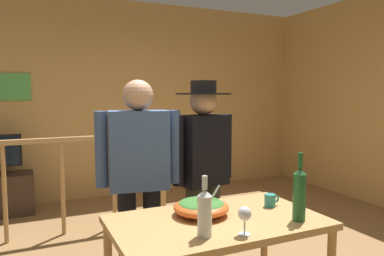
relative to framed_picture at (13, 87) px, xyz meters
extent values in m
cube|color=tan|center=(1.19, 0.06, -0.16)|extent=(6.31, 0.10, 2.78)
cube|color=#4FAE52|center=(0.00, 0.00, 0.00)|extent=(0.41, 0.03, 0.34)
cylinder|color=#B2844C|center=(-0.10, -1.25, -1.07)|extent=(0.04, 0.04, 0.97)
cylinder|color=#B2844C|center=(0.44, -1.25, -1.07)|extent=(0.04, 0.04, 0.97)
cylinder|color=#B2844C|center=(0.98, -1.25, -1.07)|extent=(0.04, 0.04, 0.97)
cylinder|color=#B2844C|center=(1.52, -1.25, -1.07)|extent=(0.04, 0.04, 0.97)
cube|color=#B2844C|center=(-0.10, -1.25, -0.56)|extent=(3.31, 0.07, 0.05)
cube|color=#B2844C|center=(1.52, -1.25, -1.02)|extent=(0.10, 0.10, 1.07)
cube|color=#B2844C|center=(1.09, -3.39, -0.82)|extent=(1.22, 0.72, 0.04)
cylinder|color=#B2844C|center=(1.66, -3.07, -1.20)|extent=(0.05, 0.05, 0.71)
ellipsoid|color=#DB5B23|center=(1.04, -3.29, -0.76)|extent=(0.33, 0.33, 0.09)
ellipsoid|color=#38702D|center=(1.04, -3.29, -0.73)|extent=(0.27, 0.27, 0.04)
cylinder|color=silver|center=(1.11, -3.29, -0.71)|extent=(0.12, 0.01, 0.17)
cylinder|color=silver|center=(1.10, -3.67, -0.80)|extent=(0.06, 0.06, 0.01)
cylinder|color=silver|center=(1.10, -3.67, -0.76)|extent=(0.01, 0.01, 0.08)
ellipsoid|color=silver|center=(1.10, -3.67, -0.69)|extent=(0.07, 0.07, 0.08)
cylinder|color=silver|center=(0.91, -3.60, -0.70)|extent=(0.08, 0.08, 0.21)
cone|color=silver|center=(0.91, -3.60, -0.57)|extent=(0.08, 0.08, 0.03)
cylinder|color=silver|center=(0.91, -3.60, -0.52)|extent=(0.03, 0.03, 0.07)
cylinder|color=#1E5628|center=(1.51, -3.61, -0.67)|extent=(0.07, 0.07, 0.27)
cone|color=#1E5628|center=(1.51, -3.61, -0.52)|extent=(0.07, 0.07, 0.03)
cylinder|color=#1E5628|center=(1.51, -3.61, -0.45)|extent=(0.03, 0.03, 0.09)
cylinder|color=teal|center=(1.51, -3.33, -0.76)|extent=(0.07, 0.07, 0.08)
torus|color=teal|center=(1.56, -3.33, -0.76)|extent=(0.05, 0.01, 0.05)
cylinder|color=black|center=(0.92, -2.71, -1.16)|extent=(0.13, 0.13, 0.79)
cylinder|color=black|center=(0.75, -2.68, -1.16)|extent=(0.13, 0.13, 0.79)
cube|color=#3D5684|center=(0.84, -2.69, -0.48)|extent=(0.45, 0.29, 0.56)
cylinder|color=#3D5684|center=(1.09, -2.74, -0.47)|extent=(0.09, 0.09, 0.53)
cylinder|color=#3D5684|center=(0.58, -2.65, -0.47)|extent=(0.09, 0.09, 0.53)
sphere|color=tan|center=(0.84, -2.69, -0.09)|extent=(0.22, 0.22, 0.22)
cylinder|color=#2D3323|center=(1.44, -2.68, -1.17)|extent=(0.13, 0.13, 0.77)
cylinder|color=#2D3323|center=(1.26, -2.71, -1.17)|extent=(0.13, 0.13, 0.77)
cube|color=black|center=(1.35, -2.69, -0.52)|extent=(0.39, 0.28, 0.54)
cylinder|color=black|center=(1.58, -2.65, -0.50)|extent=(0.09, 0.09, 0.52)
cylinder|color=black|center=(1.13, -2.74, -0.50)|extent=(0.09, 0.09, 0.52)
sphere|color=#D8A884|center=(1.35, -2.69, -0.14)|extent=(0.21, 0.21, 0.21)
cylinder|color=black|center=(1.35, -2.69, -0.08)|extent=(0.43, 0.43, 0.01)
cylinder|color=black|center=(1.35, -2.69, -0.03)|extent=(0.20, 0.20, 0.10)
camera|label=1|loc=(0.09, -5.22, -0.07)|focal=34.43mm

